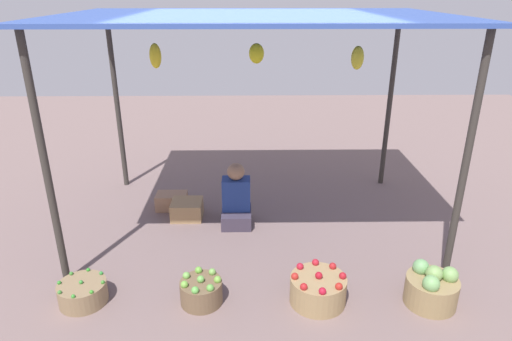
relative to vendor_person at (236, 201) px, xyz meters
The scene contains 9 objects.
ground_plane 0.38m from the vendor_person, ahead, with size 14.00×14.00×0.00m, color #79625F.
market_stall_structure 2.02m from the vendor_person, ahead, with size 4.09×2.65×2.46m.
vendor_person is the anchor object (origin of this frame).
basket_green_chilies 2.05m from the vendor_person, 132.85° to the right, with size 0.44×0.44×0.23m.
basket_green_apples 1.55m from the vendor_person, 100.80° to the right, with size 0.39×0.39×0.28m.
basket_red_apples 1.72m from the vendor_person, 62.67° to the right, with size 0.52×0.52×0.32m.
basket_cabbages 2.41m from the vendor_person, 40.68° to the right, with size 0.47×0.47×0.40m.
wooden_crate_near_vendor 0.97m from the vendor_person, 155.41° to the left, with size 0.40×0.26×0.21m, color #A1785A.
wooden_crate_stacked_rear 0.67m from the vendor_person, 167.55° to the left, with size 0.38×0.35×0.22m, color #A48055.
Camera 1 is at (-0.07, -4.92, 2.72)m, focal length 31.40 mm.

